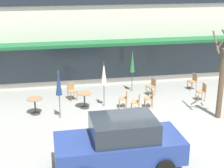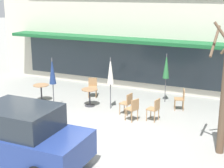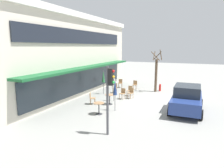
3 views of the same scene
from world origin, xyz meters
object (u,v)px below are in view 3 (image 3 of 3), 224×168
at_px(patio_umbrella_green_folded, 103,76).
at_px(patio_umbrella_corner_open, 114,81).
at_px(cafe_chair_4, 120,83).
at_px(cafe_chair_6, 115,87).
at_px(cafe_chair_0, 123,93).
at_px(cafe_chair_2, 92,97).
at_px(cafe_table_near_wall, 110,98).
at_px(cafe_chair_3, 135,84).
at_px(street_tree, 156,73).
at_px(parked_sedan, 187,99).
at_px(cafe_chair_1, 131,92).
at_px(patio_umbrella_cream_folded, 115,87).
at_px(cafe_chair_5, 130,90).
at_px(fire_hydrant, 160,87).
at_px(traffic_light_pole, 109,89).
at_px(cafe_table_streetside, 99,106).

distance_m(patio_umbrella_green_folded, patio_umbrella_corner_open, 2.60).
height_order(cafe_chair_4, cafe_chair_6, same).
relative_size(cafe_chair_0, cafe_chair_2, 1.00).
relative_size(cafe_table_near_wall, cafe_chair_3, 0.85).
xyz_separation_m(cafe_chair_4, street_tree, (-0.45, -3.84, 1.30)).
distance_m(cafe_chair_2, parked_sedan, 6.74).
height_order(cafe_table_near_wall, cafe_chair_1, cafe_chair_1).
xyz_separation_m(patio_umbrella_green_folded, cafe_chair_3, (3.16, -2.00, -1.10)).
bearing_deg(cafe_chair_2, cafe_chair_3, -11.68).
height_order(cafe_chair_6, parked_sedan, parked_sedan).
height_order(patio_umbrella_green_folded, patio_umbrella_cream_folded, same).
relative_size(cafe_chair_2, cafe_chair_3, 1.00).
xyz_separation_m(patio_umbrella_cream_folded, cafe_chair_0, (3.09, 0.64, -1.10)).
height_order(cafe_chair_3, cafe_chair_4, same).
height_order(patio_umbrella_green_folded, cafe_chair_5, patio_umbrella_green_folded).
bearing_deg(patio_umbrella_cream_folded, cafe_chair_1, 1.25).
distance_m(cafe_chair_2, cafe_chair_6, 4.22).
distance_m(cafe_chair_3, fire_hydrant, 2.51).
relative_size(patio_umbrella_green_folded, street_tree, 0.54).
relative_size(cafe_chair_3, cafe_chair_5, 1.00).
xyz_separation_m(patio_umbrella_cream_folded, street_tree, (6.96, -1.27, 0.19)).
height_order(street_tree, traffic_light_pole, street_tree).
bearing_deg(street_tree, cafe_chair_5, 147.47).
xyz_separation_m(cafe_chair_5, fire_hydrant, (3.09, -2.04, -0.17)).
bearing_deg(cafe_chair_5, cafe_chair_3, 8.93).
relative_size(patio_umbrella_green_folded, cafe_chair_0, 2.47).
relative_size(cafe_chair_6, street_tree, 0.22).
height_order(cafe_table_near_wall, fire_hydrant, cafe_table_near_wall).
relative_size(cafe_chair_2, cafe_chair_4, 1.00).
bearing_deg(parked_sedan, cafe_chair_0, 75.62).
height_order(patio_umbrella_corner_open, cafe_chair_1, patio_umbrella_corner_open).
height_order(cafe_chair_4, cafe_chair_5, same).
relative_size(cafe_table_near_wall, cafe_chair_5, 0.85).
distance_m(cafe_table_near_wall, cafe_chair_0, 1.91).
height_order(cafe_chair_0, fire_hydrant, cafe_chair_0).
bearing_deg(cafe_chair_4, cafe_chair_2, -177.03).
distance_m(parked_sedan, traffic_light_pole, 6.41).
bearing_deg(cafe_chair_2, cafe_chair_5, -26.36).
relative_size(patio_umbrella_cream_folded, cafe_chair_4, 2.47).
distance_m(patio_umbrella_corner_open, cafe_chair_6, 3.15).
bearing_deg(cafe_chair_6, cafe_table_near_wall, -162.49).
height_order(cafe_chair_6, street_tree, street_tree).
relative_size(cafe_chair_2, fire_hydrant, 1.26).
relative_size(patio_umbrella_green_folded, cafe_chair_3, 2.47).
bearing_deg(cafe_chair_0, cafe_chair_1, -50.24).
bearing_deg(cafe_table_near_wall, cafe_chair_5, -9.81).
bearing_deg(patio_umbrella_cream_folded, cafe_table_near_wall, 38.43).
bearing_deg(cafe_chair_0, fire_hydrant, -27.63).
distance_m(cafe_table_streetside, cafe_chair_5, 5.41).
height_order(parked_sedan, fire_hydrant, parked_sedan).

